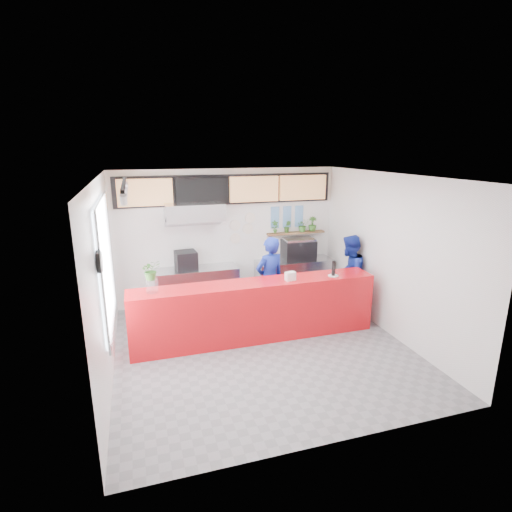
{
  "coord_description": "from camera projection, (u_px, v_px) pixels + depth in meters",
  "views": [
    {
      "loc": [
        -1.98,
        -6.09,
        3.45
      ],
      "look_at": [
        0.1,
        0.7,
        1.5
      ],
      "focal_mm": 28.0,
      "sensor_mm": 36.0,
      "label": 1
    }
  ],
  "objects": [
    {
      "name": "panini_oven",
      "position": [
        186.0,
        260.0,
        8.54
      ],
      "size": [
        0.47,
        0.47,
        0.4
      ],
      "primitive_type": "cube",
      "rotation": [
        0.0,
        0.0,
        0.07
      ],
      "color": "black",
      "rests_on": "prep_bench"
    },
    {
      "name": "herb_shelf",
      "position": [
        296.0,
        233.0,
        9.36
      ],
      "size": [
        1.4,
        0.18,
        0.04
      ],
      "primitive_type": "cube",
      "color": "brown",
      "rests_on": "wall_back"
    },
    {
      "name": "herb_a",
      "position": [
        275.0,
        227.0,
        9.16
      ],
      "size": [
        0.16,
        0.11,
        0.3
      ],
      "primitive_type": "imported",
      "rotation": [
        0.0,
        0.0,
        -0.01
      ],
      "color": "#306322",
      "rests_on": "herb_shelf"
    },
    {
      "name": "photo_frame_a",
      "position": [
        275.0,
        212.0,
        9.16
      ],
      "size": [
        0.2,
        0.02,
        0.25
      ],
      "primitive_type": "cube",
      "color": "#598CBF",
      "rests_on": "wall_back"
    },
    {
      "name": "menu_board_far_right",
      "position": [
        303.0,
        188.0,
        9.1
      ],
      "size": [
        1.1,
        0.1,
        0.55
      ],
      "primitive_type": "cube",
      "color": "tan",
      "rests_on": "wall_back"
    },
    {
      "name": "extraction_hood",
      "position": [
        194.0,
        212.0,
        8.28
      ],
      "size": [
        1.2,
        0.7,
        0.35
      ],
      "primitive_type": "cube",
      "color": "#B2B5BA",
      "rests_on": "ceiling"
    },
    {
      "name": "espresso_tray",
      "position": [
        299.0,
        240.0,
        9.2
      ],
      "size": [
        0.71,
        0.51,
        0.06
      ],
      "primitive_type": "cube",
      "rotation": [
        0.0,
        0.0,
        -0.05
      ],
      "color": "#AEB1B5",
      "rests_on": "espresso_machine"
    },
    {
      "name": "menu_board_mid_right",
      "position": [
        254.0,
        189.0,
        8.77
      ],
      "size": [
        1.1,
        0.1,
        0.55
      ],
      "primitive_type": "cube",
      "color": "tan",
      "rests_on": "wall_back"
    },
    {
      "name": "espresso_machine",
      "position": [
        298.0,
        250.0,
        9.27
      ],
      "size": [
        0.75,
        0.55,
        0.47
      ],
      "primitive_type": "cube",
      "rotation": [
        0.0,
        0.0,
        -0.05
      ],
      "color": "black",
      "rests_on": "right_bench"
    },
    {
      "name": "menu_board_far_left",
      "position": [
        145.0,
        192.0,
        8.12
      ],
      "size": [
        1.1,
        0.1,
        0.55
      ],
      "primitive_type": "cube",
      "color": "tan",
      "rests_on": "wall_back"
    },
    {
      "name": "white_plate",
      "position": [
        333.0,
        276.0,
        7.5
      ],
      "size": [
        0.21,
        0.21,
        0.01
      ],
      "primitive_type": "cylinder",
      "rotation": [
        0.0,
        0.0,
        0.11
      ],
      "color": "white",
      "rests_on": "service_counter"
    },
    {
      "name": "floor",
      "position": [
        262.0,
        348.0,
        7.09
      ],
      "size": [
        5.0,
        5.0,
        0.0
      ],
      "primitive_type": "plane",
      "color": "slate",
      "rests_on": "ground"
    },
    {
      "name": "basil_vase",
      "position": [
        151.0,
        270.0,
        6.55
      ],
      "size": [
        0.37,
        0.34,
        0.34
      ],
      "primitive_type": "imported",
      "rotation": [
        0.0,
        0.0,
        0.27
      ],
      "color": "#306322",
      "rests_on": "glass_vase"
    },
    {
      "name": "staff_center",
      "position": [
        270.0,
        280.0,
        7.96
      ],
      "size": [
        0.74,
        0.59,
        1.76
      ],
      "primitive_type": "imported",
      "rotation": [
        0.0,
        0.0,
        3.42
      ],
      "color": "navy",
      "rests_on": "ground"
    },
    {
      "name": "herb_d",
      "position": [
        312.0,
        224.0,
        9.42
      ],
      "size": [
        0.24,
        0.23,
        0.34
      ],
      "primitive_type": "imported",
      "rotation": [
        0.0,
        0.0,
        -0.43
      ],
      "color": "#306322",
      "rests_on": "herb_shelf"
    },
    {
      "name": "photo_frame_f",
      "position": [
        299.0,
        221.0,
        9.39
      ],
      "size": [
        0.2,
        0.02,
        0.25
      ],
      "primitive_type": "cube",
      "color": "#598CBF",
      "rests_on": "wall_back"
    },
    {
      "name": "track_rail",
      "position": [
        124.0,
        183.0,
        5.72
      ],
      "size": [
        0.05,
        2.4,
        0.04
      ],
      "primitive_type": "cube",
      "color": "black",
      "rests_on": "ceiling"
    },
    {
      "name": "dec_plate_d",
      "position": [
        250.0,
        218.0,
        9.0
      ],
      "size": [
        0.24,
        0.03,
        0.24
      ],
      "primitive_type": "cylinder",
      "rotation": [
        1.57,
        0.0,
        0.0
      ],
      "color": "silver",
      "rests_on": "wall_back"
    },
    {
      "name": "dec_plate_b",
      "position": [
        248.0,
        229.0,
        9.06
      ],
      "size": [
        0.24,
        0.03,
        0.24
      ],
      "primitive_type": "cylinder",
      "rotation": [
        1.57,
        0.0,
        0.0
      ],
      "color": "silver",
      "rests_on": "wall_back"
    },
    {
      "name": "staff_right",
      "position": [
        349.0,
        275.0,
        8.41
      ],
      "size": [
        1.04,
        1.02,
        1.69
      ],
      "primitive_type": "imported",
      "rotation": [
        0.0,
        0.0,
        3.83
      ],
      "color": "navy",
      "rests_on": "ground"
    },
    {
      "name": "window_pane",
      "position": [
        106.0,
        263.0,
        6.22
      ],
      "size": [
        0.04,
        2.2,
        1.9
      ],
      "primitive_type": "cube",
      "color": "silver",
      "rests_on": "wall_left"
    },
    {
      "name": "photo_frame_c",
      "position": [
        299.0,
        211.0,
        9.33
      ],
      "size": [
        0.2,
        0.02,
        0.25
      ],
      "primitive_type": "cube",
      "color": "#598CBF",
      "rests_on": "wall_back"
    },
    {
      "name": "dec_plate_a",
      "position": [
        235.0,
        225.0,
        8.95
      ],
      "size": [
        0.24,
        0.03,
        0.24
      ],
      "primitive_type": "cylinder",
      "rotation": [
        1.57,
        0.0,
        0.0
      ],
      "color": "silver",
      "rests_on": "wall_back"
    },
    {
      "name": "service_counter",
      "position": [
        256.0,
        310.0,
        7.31
      ],
      "size": [
        4.5,
        0.6,
        1.1
      ],
      "primitive_type": "cube",
      "color": "red",
      "rests_on": "ground"
    },
    {
      "name": "cream_band",
      "position": [
        228.0,
        187.0,
        8.7
      ],
      "size": [
        5.0,
        0.02,
        0.8
      ],
      "primitive_type": "cube",
      "color": "beige",
      "rests_on": "wall_back"
    },
    {
      "name": "wall_clock_face",
      "position": [
        101.0,
        261.0,
        5.03
      ],
      "size": [
        0.02,
        0.26,
        0.26
      ],
      "primitive_type": "cylinder",
      "rotation": [
        0.0,
        1.57,
        0.0
      ],
      "color": "white",
      "rests_on": "wall_left"
    },
    {
      "name": "pepper_mill",
      "position": [
        334.0,
        268.0,
        7.46
      ],
      "size": [
        0.07,
        0.07,
        0.27
      ],
      "primitive_type": "cylinder",
      "rotation": [
        0.0,
        0.0,
        0.03
      ],
      "color": "black",
      "rests_on": "white_plate"
    },
    {
      "name": "wall_left",
      "position": [
        104.0,
        281.0,
        5.99
      ],
      "size": [
        0.0,
        5.0,
        5.0
      ],
      "primitive_type": "plane",
      "rotation": [
        1.57,
        0.0,
        1.57
      ],
      "color": "white",
      "rests_on": "ground"
    },
    {
      "name": "dec_plate_c",
      "position": [
        235.0,
        238.0,
        9.02
      ],
      "size": [
        0.24,
        0.03,
        0.24
      ],
      "primitive_type": "cylinder",
      "rotation": [
        1.57,
        0.0,
        0.0
      ],
      "color": "silver",
      "rests_on": "wall_back"
    },
    {
      "name": "soffit",
      "position": [
        228.0,
        190.0,
        8.68
      ],
      "size": [
        4.8,
        0.04,
        0.65
      ],
      "primitive_type": "cube",
      "color": "black",
      "rests_on": "wall_back"
    },
    {
      "name": "ceiling",
      "position": [
        263.0,
        176.0,
        6.29
      ],
      "size": [
        5.0,
        5.0,
        0.0
      ],
      "primitive_type": "plane",
      "rotation": [
        3.14,
        0.0,
        0.0
      ],
      "color": "silver"
    },
    {
      "name": "wall_back",
      "position": [
        228.0,
        236.0,
        9.0
      ],
      "size": [
        5.0,
        0.0,
        5.0
      ],
      "primitive_type": "plane",
      "rotation": [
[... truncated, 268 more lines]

